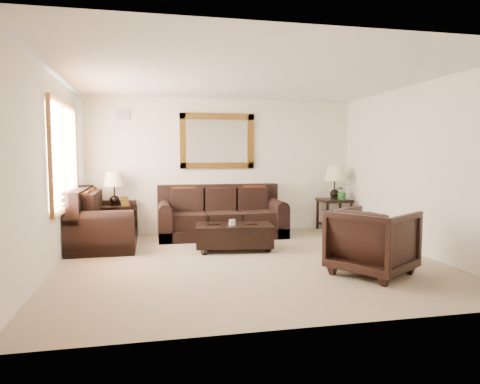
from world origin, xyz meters
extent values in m
cube|color=gray|center=(0.00, 0.00, 0.00)|extent=(5.50, 5.00, 0.01)
cube|color=white|center=(0.00, 0.00, 2.70)|extent=(5.50, 5.00, 0.01)
cube|color=#F0E7CF|center=(0.00, 2.50, 1.35)|extent=(5.50, 0.01, 2.70)
cube|color=#F0E7CF|center=(0.00, -2.50, 1.35)|extent=(5.50, 0.01, 2.70)
cube|color=#F0E7CF|center=(-2.75, 0.00, 1.35)|extent=(0.01, 5.00, 2.70)
cube|color=#F0E7CF|center=(2.75, 0.00, 1.35)|extent=(0.01, 5.00, 2.70)
cube|color=white|center=(-2.73, 0.90, 1.55)|extent=(0.01, 1.80, 1.50)
cube|color=brown|center=(-2.70, 0.90, 2.34)|extent=(0.06, 1.96, 0.08)
cube|color=brown|center=(-2.70, 0.90, 0.76)|extent=(0.06, 1.96, 0.08)
cube|color=brown|center=(-2.70, -0.04, 1.55)|extent=(0.06, 0.08, 1.50)
cube|color=brown|center=(-2.70, 1.84, 1.55)|extent=(0.06, 0.08, 1.50)
cube|color=brown|center=(-2.70, 0.90, 1.55)|extent=(0.05, 0.05, 1.50)
cube|color=#47300E|center=(-0.08, 2.46, 1.85)|extent=(1.50, 0.06, 1.10)
cube|color=white|center=(-0.08, 2.48, 1.85)|extent=(1.26, 0.01, 0.86)
cube|color=#999999|center=(-1.90, 2.48, 2.35)|extent=(0.25, 0.02, 0.18)
cube|color=black|center=(-0.08, 1.96, 0.10)|extent=(2.41, 1.04, 0.20)
cube|color=black|center=(-0.08, 2.36, 0.74)|extent=(2.41, 0.24, 0.49)
cube|color=black|center=(-0.72, 1.94, 0.35)|extent=(0.62, 0.85, 0.30)
cube|color=black|center=(-0.08, 1.94, 0.35)|extent=(0.62, 0.85, 0.30)
cube|color=black|center=(0.56, 1.94, 0.35)|extent=(0.62, 0.85, 0.30)
cube|color=black|center=(-1.17, 1.96, 0.29)|extent=(0.24, 1.04, 0.58)
cylinder|color=black|center=(-1.17, 1.96, 0.58)|extent=(0.24, 1.02, 0.24)
cube|color=black|center=(1.00, 1.96, 0.29)|extent=(0.24, 1.04, 0.58)
cylinder|color=black|center=(1.00, 1.96, 0.58)|extent=(0.24, 1.02, 0.24)
cube|color=#5D270C|center=(-0.78, 2.16, 0.73)|extent=(0.46, 0.20, 0.47)
cube|color=#5D270C|center=(0.62, 2.16, 0.73)|extent=(0.46, 0.20, 0.47)
cube|color=black|center=(-2.20, 1.57, 0.10)|extent=(1.06, 1.78, 0.20)
cube|color=black|center=(-2.61, 1.57, 0.75)|extent=(0.25, 1.78, 0.50)
cube|color=black|center=(-2.18, 1.25, 0.35)|extent=(0.87, 0.62, 0.30)
cube|color=black|center=(-2.18, 1.89, 0.35)|extent=(0.87, 0.62, 0.30)
cube|color=black|center=(-2.20, 0.80, 0.30)|extent=(1.06, 0.25, 0.59)
cylinder|color=black|center=(-2.20, 0.80, 0.59)|extent=(1.04, 0.25, 0.25)
cube|color=black|center=(-2.20, 2.34, 0.30)|extent=(1.06, 0.25, 0.59)
cylinder|color=black|center=(-2.20, 2.34, 0.59)|extent=(1.04, 0.25, 0.25)
cube|color=#5D270C|center=(-2.40, 1.19, 0.75)|extent=(0.21, 0.47, 0.48)
cube|color=#5D270C|center=(-2.40, 1.95, 0.75)|extent=(0.21, 0.47, 0.48)
cube|color=black|center=(-2.07, 2.17, 0.60)|extent=(0.58, 0.58, 0.05)
cube|color=black|center=(-2.07, 2.17, 0.13)|extent=(0.49, 0.49, 0.03)
cylinder|color=black|center=(-2.32, 1.93, 0.29)|extent=(0.05, 0.05, 0.58)
cylinder|color=black|center=(-1.83, 1.93, 0.29)|extent=(0.05, 0.05, 0.58)
cylinder|color=black|center=(-2.32, 2.42, 0.29)|extent=(0.05, 0.05, 0.58)
cylinder|color=black|center=(-1.83, 2.42, 0.29)|extent=(0.05, 0.05, 0.58)
sphere|color=black|center=(-2.07, 2.17, 0.73)|extent=(0.18, 0.18, 0.18)
cylinder|color=black|center=(-2.07, 2.17, 0.92)|extent=(0.03, 0.03, 0.38)
cone|color=beige|center=(-2.07, 2.17, 1.13)|extent=(0.40, 0.40, 0.27)
cube|color=#47300E|center=(-1.88, 2.07, 0.72)|extent=(0.16, 0.10, 0.18)
cube|color=black|center=(2.33, 2.16, 0.63)|extent=(0.60, 0.60, 0.05)
cube|color=black|center=(2.33, 2.16, 0.13)|extent=(0.51, 0.51, 0.03)
cylinder|color=black|center=(2.07, 1.90, 0.30)|extent=(0.05, 0.05, 0.60)
cylinder|color=black|center=(2.58, 1.90, 0.30)|extent=(0.05, 0.05, 0.60)
cylinder|color=black|center=(2.07, 2.42, 0.30)|extent=(0.05, 0.05, 0.60)
cylinder|color=black|center=(2.58, 2.42, 0.30)|extent=(0.05, 0.05, 0.60)
sphere|color=black|center=(2.33, 2.16, 0.77)|extent=(0.19, 0.19, 0.19)
cylinder|color=black|center=(2.33, 2.16, 0.97)|extent=(0.03, 0.03, 0.40)
cone|color=beige|center=(2.33, 2.16, 1.19)|extent=(0.42, 0.42, 0.29)
sphere|color=black|center=(-0.60, 0.53, 0.05)|extent=(0.11, 0.11, 0.11)
sphere|color=black|center=(0.45, 0.53, 0.05)|extent=(0.11, 0.11, 0.11)
sphere|color=black|center=(-0.60, 1.01, 0.05)|extent=(0.11, 0.11, 0.11)
sphere|color=black|center=(0.45, 1.01, 0.05)|extent=(0.11, 0.11, 0.11)
cube|color=black|center=(-0.07, 0.77, 0.25)|extent=(1.31, 0.81, 0.35)
cube|color=black|center=(-0.07, 0.77, 0.41)|extent=(1.34, 0.83, 0.04)
cube|color=black|center=(-0.41, 0.82, 0.44)|extent=(0.23, 0.17, 0.03)
cube|color=black|center=(0.21, 0.73, 0.44)|extent=(0.21, 0.16, 0.02)
cube|color=white|center=(-0.12, 0.68, 0.48)|extent=(0.09, 0.07, 0.10)
imported|color=black|center=(1.43, -1.02, 0.48)|extent=(1.25, 1.26, 0.96)
imported|color=#226121|center=(2.46, 2.05, 0.79)|extent=(0.36, 0.38, 0.25)
camera|label=1|loc=(-1.42, -6.08, 1.58)|focal=32.00mm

